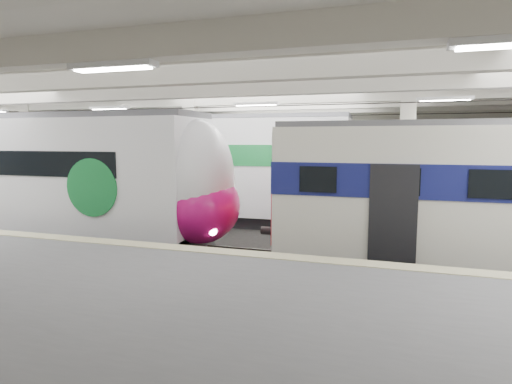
% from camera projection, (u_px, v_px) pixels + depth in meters
% --- Properties ---
extents(station_hall, '(36.00, 24.00, 5.75)m').
position_uv_depth(station_hall, '(214.00, 157.00, 11.43)').
color(station_hall, black).
rests_on(station_hall, ground).
extents(modern_emu, '(14.34, 2.96, 4.60)m').
position_uv_depth(modern_emu, '(64.00, 181.00, 15.17)').
color(modern_emu, white).
rests_on(modern_emu, ground).
extents(far_train, '(15.20, 3.57, 4.78)m').
position_uv_depth(far_train, '(183.00, 167.00, 19.78)').
color(far_train, white).
rests_on(far_train, ground).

